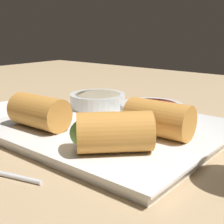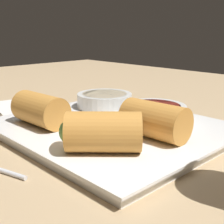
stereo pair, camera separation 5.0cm
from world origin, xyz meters
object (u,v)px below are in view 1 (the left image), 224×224
(dipping_bowl_near, at_px, (151,111))
(dipping_bowl_far, at_px, (98,100))
(serving_plate, at_px, (112,129))
(napkin, at_px, (10,110))

(dipping_bowl_near, height_order, dipping_bowl_far, same)
(serving_plate, xyz_separation_m, napkin, (-0.22, -0.02, -0.00))
(serving_plate, bearing_deg, napkin, -175.03)
(dipping_bowl_near, xyz_separation_m, dipping_bowl_far, (-0.11, 0.00, 0.00))
(serving_plate, xyz_separation_m, dipping_bowl_near, (0.03, 0.06, 0.02))
(serving_plate, bearing_deg, dipping_bowl_far, 143.65)
(dipping_bowl_near, height_order, napkin, dipping_bowl_near)
(dipping_bowl_near, relative_size, napkin, 0.68)
(napkin, bearing_deg, dipping_bowl_near, 16.70)
(dipping_bowl_far, xyz_separation_m, napkin, (-0.14, -0.08, -0.02))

